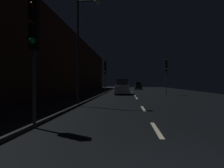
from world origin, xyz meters
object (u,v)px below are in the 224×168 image
car_approaching_headlights (122,87)px  car_distant_taillights (138,86)px  traffic_light_far_left (105,70)px  streetlamp_overhead (84,36)px  traffic_light_near_left (34,34)px  traffic_light_far_right (166,68)px

car_approaching_headlights → car_distant_taillights: 19.46m
traffic_light_far_left → streetlamp_overhead: 14.54m
traffic_light_near_left → car_distant_taillights: bearing=160.6°
traffic_light_far_right → car_distant_taillights: size_ratio=1.41×
traffic_light_near_left → traffic_light_far_left: (0.10, 20.75, 0.16)m
car_distant_taillights → car_approaching_headlights: bearing=169.8°
car_approaching_headlights → traffic_light_far_right: bearing=87.3°
car_approaching_headlights → car_distant_taillights: size_ratio=1.19×
traffic_light_far_right → streetlamp_overhead: (-8.49, -12.67, 1.25)m
traffic_light_far_right → car_approaching_headlights: size_ratio=1.18×
traffic_light_near_left → traffic_light_far_right: size_ratio=0.92×
streetlamp_overhead → traffic_light_near_left: bearing=-93.1°
traffic_light_near_left → streetlamp_overhead: streetlamp_overhead is taller
streetlamp_overhead → car_approaching_headlights: (2.42, 12.96, -4.02)m
traffic_light_far_right → traffic_light_far_left: (-8.73, 1.80, -0.16)m
traffic_light_near_left → car_distant_taillights: size_ratio=1.30×
traffic_light_near_left → car_distant_taillights: (6.21, 38.38, -2.62)m
traffic_light_near_left → streetlamp_overhead: size_ratio=0.62×
traffic_light_near_left → traffic_light_far_right: (8.82, 18.95, 0.31)m
traffic_light_near_left → streetlamp_overhead: bearing=166.7°
traffic_light_far_left → car_distant_taillights: size_ratio=1.36×
streetlamp_overhead → traffic_light_far_left: bearing=91.0°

